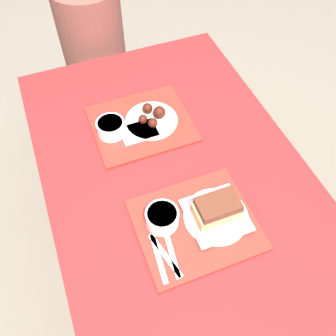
% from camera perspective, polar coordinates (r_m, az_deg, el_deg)
% --- Properties ---
extents(ground_plane, '(12.00, 12.00, 0.00)m').
position_cam_1_polar(ground_plane, '(2.02, 0.86, -12.82)').
color(ground_plane, '#706656').
extents(picnic_table, '(0.95, 1.50, 0.73)m').
position_cam_1_polar(picnic_table, '(1.45, 1.16, -2.75)').
color(picnic_table, maroon).
rests_on(picnic_table, ground_plane).
extents(picnic_bench_far, '(0.90, 0.28, 0.42)m').
position_cam_1_polar(picnic_bench_far, '(2.29, -8.29, 12.53)').
color(picnic_bench_far, maroon).
rests_on(picnic_bench_far, ground_plane).
extents(tray_near, '(0.39, 0.34, 0.01)m').
position_cam_1_polar(tray_near, '(1.26, 4.25, -8.60)').
color(tray_near, red).
rests_on(tray_near, picnic_table).
extents(tray_far, '(0.39, 0.34, 0.01)m').
position_cam_1_polar(tray_far, '(1.53, -4.04, 6.71)').
color(tray_far, red).
rests_on(tray_far, picnic_table).
extents(bowl_coleslaw_near, '(0.11, 0.11, 0.06)m').
position_cam_1_polar(bowl_coleslaw_near, '(1.23, -0.90, -7.50)').
color(bowl_coleslaw_near, white).
rests_on(bowl_coleslaw_near, tray_near).
extents(brisket_sandwich_plate, '(0.22, 0.22, 0.09)m').
position_cam_1_polar(brisket_sandwich_plate, '(1.25, 7.44, -6.61)').
color(brisket_sandwich_plate, beige).
rests_on(brisket_sandwich_plate, tray_near).
extents(plastic_fork_near, '(0.06, 0.17, 0.00)m').
position_cam_1_polar(plastic_fork_near, '(1.20, -0.44, -13.19)').
color(plastic_fork_near, white).
rests_on(plastic_fork_near, tray_near).
extents(plastic_knife_near, '(0.04, 0.17, 0.00)m').
position_cam_1_polar(plastic_knife_near, '(1.21, 0.57, -12.84)').
color(plastic_knife_near, white).
rests_on(plastic_knife_near, tray_near).
extents(plastic_spoon_near, '(0.03, 0.17, 0.00)m').
position_cam_1_polar(plastic_spoon_near, '(1.20, -1.45, -13.54)').
color(plastic_spoon_near, white).
rests_on(plastic_spoon_near, tray_near).
extents(condiment_packet, '(0.04, 0.03, 0.01)m').
position_cam_1_polar(condiment_packet, '(1.29, 3.96, -5.25)').
color(condiment_packet, '#3F3F47').
rests_on(condiment_packet, tray_near).
extents(bowl_coleslaw_far, '(0.11, 0.11, 0.06)m').
position_cam_1_polar(bowl_coleslaw_far, '(1.48, -8.72, 6.19)').
color(bowl_coleslaw_far, white).
rests_on(bowl_coleslaw_far, tray_far).
extents(wings_plate_far, '(0.21, 0.21, 0.06)m').
position_cam_1_polar(wings_plate_far, '(1.52, -2.46, 7.68)').
color(wings_plate_far, beige).
rests_on(wings_plate_far, tray_far).
extents(napkin_far, '(0.14, 0.10, 0.01)m').
position_cam_1_polar(napkin_far, '(1.49, -4.44, 5.53)').
color(napkin_far, white).
rests_on(napkin_far, tray_far).
extents(person_seated_across, '(0.33, 0.33, 0.71)m').
position_cam_1_polar(person_seated_across, '(2.06, -11.61, 19.53)').
color(person_seated_across, brown).
rests_on(person_seated_across, picnic_bench_far).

